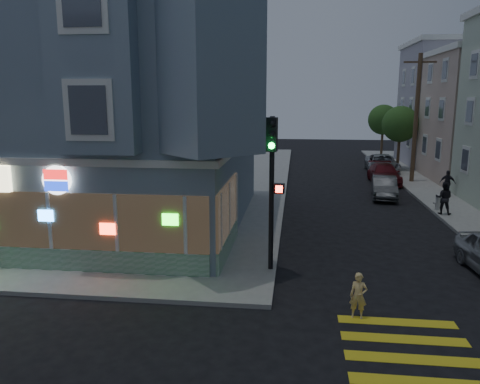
% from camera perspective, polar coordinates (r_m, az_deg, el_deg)
% --- Properties ---
extents(ground, '(120.00, 120.00, 0.00)m').
position_cam_1_polar(ground, '(12.95, -10.68, -17.05)').
color(ground, black).
rests_on(ground, ground).
extents(sidewalk_nw, '(33.00, 42.00, 0.15)m').
position_cam_1_polar(sidewalk_nw, '(38.39, -19.68, 1.69)').
color(sidewalk_nw, gray).
rests_on(sidewalk_nw, ground).
extents(corner_building, '(14.60, 14.60, 11.40)m').
position_cam_1_polar(corner_building, '(23.83, -17.17, 10.18)').
color(corner_building, slate).
rests_on(corner_building, sidewalk_nw).
extents(row_house_d, '(12.00, 8.60, 10.50)m').
position_cam_1_polar(row_house_d, '(47.55, 26.81, 9.36)').
color(row_house_d, '#9B96A5').
rests_on(row_house_d, sidewalk_ne).
extents(utility_pole, '(2.20, 0.30, 9.00)m').
position_cam_1_polar(utility_pole, '(35.83, 20.68, 8.59)').
color(utility_pole, '#4C3826').
rests_on(utility_pole, sidewalk_ne).
extents(street_tree_near, '(3.00, 3.00, 5.30)m').
position_cam_1_polar(street_tree_near, '(41.76, 18.95, 7.82)').
color(street_tree_near, '#4C3826').
rests_on(street_tree_near, sidewalk_ne).
extents(street_tree_far, '(3.00, 3.00, 5.30)m').
position_cam_1_polar(street_tree_far, '(49.61, 17.06, 8.42)').
color(street_tree_far, '#4C3826').
rests_on(street_tree_far, sidewalk_ne).
extents(running_child, '(0.53, 0.39, 1.33)m').
position_cam_1_polar(running_child, '(13.87, 14.24, -12.16)').
color(running_child, '#EFCB7A').
rests_on(running_child, ground).
extents(pedestrian_a, '(1.00, 0.89, 1.71)m').
position_cam_1_polar(pedestrian_a, '(26.52, 23.60, -0.67)').
color(pedestrian_a, black).
rests_on(pedestrian_a, sidewalk_ne).
extents(pedestrian_b, '(0.99, 0.67, 1.56)m').
position_cam_1_polar(pedestrian_b, '(31.79, 23.98, 1.03)').
color(pedestrian_b, black).
rests_on(pedestrian_b, sidewalk_ne).
extents(parked_car_b, '(1.88, 4.21, 1.34)m').
position_cam_1_polar(parked_car_b, '(30.27, 17.17, 0.53)').
color(parked_car_b, '#3A3C3F').
rests_on(parked_car_b, ground).
extents(parked_car_c, '(2.04, 4.87, 1.41)m').
position_cam_1_polar(parked_car_c, '(35.46, 17.15, 2.13)').
color(parked_car_c, '#581419').
rests_on(parked_car_c, ground).
extents(parked_car_d, '(2.75, 5.48, 1.49)m').
position_cam_1_polar(parked_car_d, '(40.65, 16.91, 3.34)').
color(parked_car_d, '#999EA3').
rests_on(parked_car_d, ground).
extents(traffic_signal, '(0.64, 0.60, 5.37)m').
position_cam_1_polar(traffic_signal, '(15.87, 3.95, 2.89)').
color(traffic_signal, black).
rests_on(traffic_signal, sidewalk_nw).
extents(fire_hydrant, '(0.48, 0.28, 0.84)m').
position_cam_1_polar(fire_hydrant, '(27.49, 22.98, -1.11)').
color(fire_hydrant, silver).
rests_on(fire_hydrant, sidewalk_ne).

